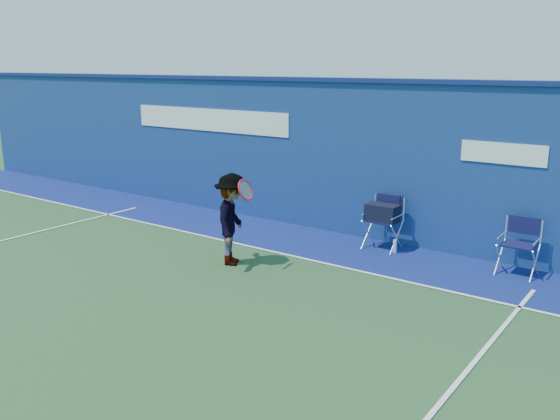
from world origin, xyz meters
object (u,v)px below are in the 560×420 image
Objects in this scene: directors_chair_left at (383,227)px; directors_chair_right at (517,257)px; tennis_player at (232,219)px; water_bottle at (395,246)px.

directors_chair_right is at bearing 0.26° from directors_chair_left.
directors_chair_right is 0.59× the size of tennis_player.
water_bottle is 3.03m from tennis_player.
directors_chair_right is (2.41, 0.01, -0.13)m from directors_chair_left.
tennis_player is at bearing -132.76° from water_bottle.
water_bottle is at bearing -20.29° from directors_chair_left.
tennis_player reaches higher than directors_chair_left.
water_bottle is (-2.09, -0.13, -0.16)m from directors_chair_right.
directors_chair_left is 0.45m from water_bottle.
directors_chair_right is 2.10m from water_bottle.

